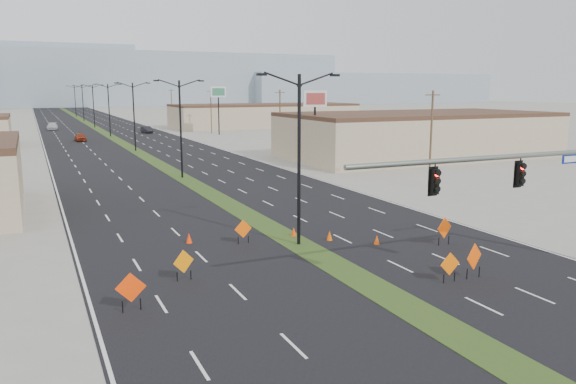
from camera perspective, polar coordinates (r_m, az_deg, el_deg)
name	(u,v)px	position (r m, az deg, el deg)	size (l,w,h in m)	color
ground	(427,318)	(24.02, 13.92, -12.36)	(600.00, 600.00, 0.00)	gray
road_surface	(108,135)	(118.35, -17.83, 5.53)	(25.00, 400.00, 0.02)	black
median_strip	(108,135)	(118.35, -17.83, 5.53)	(2.00, 400.00, 0.04)	#294819
building_se_near	(418,136)	(78.84, 13.09, 5.53)	(36.00, 18.00, 5.50)	tan
building_se_far	(265,116)	(137.57, -2.39, 7.69)	(44.00, 16.00, 5.00)	tan
mesa_center	(135,79)	(321.76, -15.26, 10.99)	(220.00, 50.00, 28.00)	#8599A5
mesa_east	(364,89)	(363.33, 7.77, 10.37)	(160.00, 50.00, 18.00)	#8599A5
signal_mast	(547,181)	(29.98, 24.84, 1.05)	(16.30, 0.60, 8.00)	slate
streetlight_0	(299,155)	(32.59, 1.13, 3.82)	(5.15, 0.24, 10.02)	black
streetlight_1	(181,126)	(58.98, -10.86, 6.63)	(5.15, 0.24, 10.02)	black
streetlight_2	(134,114)	(86.39, -15.38, 7.61)	(5.15, 0.24, 10.02)	black
streetlight_3	(109,108)	(114.09, -17.73, 8.10)	(5.15, 0.24, 10.02)	black
streetlight_4	(93,105)	(141.90, -19.16, 8.39)	(5.15, 0.24, 10.02)	black
streetlight_5	(83,102)	(169.78, -20.12, 8.59)	(5.15, 0.24, 10.02)	black
streetlight_6	(75,100)	(197.69, -20.81, 8.72)	(5.15, 0.24, 10.02)	black
utility_pole_0	(431,137)	(54.39, 14.32, 5.39)	(1.60, 0.20, 9.00)	#4C3823
utility_pole_1	(280,119)	(84.46, -0.82, 7.42)	(1.60, 0.20, 9.00)	#4C3823
utility_pole_2	(211,111)	(117.30, -7.82, 8.19)	(1.60, 0.20, 9.00)	#4C3823
utility_pole_3	(172,106)	(151.11, -11.74, 8.56)	(1.60, 0.20, 9.00)	#4C3823
car_left	(80,137)	(105.82, -20.35, 5.24)	(1.70, 4.22, 1.44)	maroon
car_mid	(147,130)	(121.40, -14.15, 6.16)	(1.46, 4.19, 1.38)	black
car_far	(52,126)	(137.20, -22.81, 6.17)	(2.22, 5.45, 1.58)	#B5B9BF
construction_sign_0	(131,289)	(24.54, -15.68, -9.45)	(1.27, 0.16, 1.69)	#FF3A05
construction_sign_1	(184,263)	(27.76, -10.56, -7.08)	(1.10, 0.44, 1.55)	orange
construction_sign_2	(243,230)	(33.76, -4.58, -3.85)	(1.11, 0.10, 1.48)	#F95805
construction_sign_3	(474,258)	(29.05, 18.38, -6.36)	(1.28, 0.47, 1.78)	#FF4F05
construction_sign_4	(450,265)	(28.13, 16.12, -7.15)	(1.13, 0.05, 1.50)	#F56205
construction_sign_5	(444,229)	(34.58, 15.60, -3.62)	(1.25, 0.34, 1.71)	#FF5005
cone_0	(294,232)	(35.37, 0.58, -4.07)	(0.37, 0.37, 0.62)	#E93F04
cone_1	(329,236)	(34.57, 4.24, -4.44)	(0.37, 0.37, 0.62)	#E35104
cone_2	(377,240)	(34.06, 9.01, -4.82)	(0.34, 0.34, 0.57)	#E44804
cone_3	(189,238)	(34.41, -10.02, -4.64)	(0.38, 0.38, 0.63)	#FB3305
pole_sign_east_near	(315,105)	(68.71, 2.76, 8.87)	(2.93, 0.86, 8.95)	black
pole_sign_east_far	(218,95)	(114.01, -7.09, 9.71)	(3.13, 0.64, 9.55)	black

